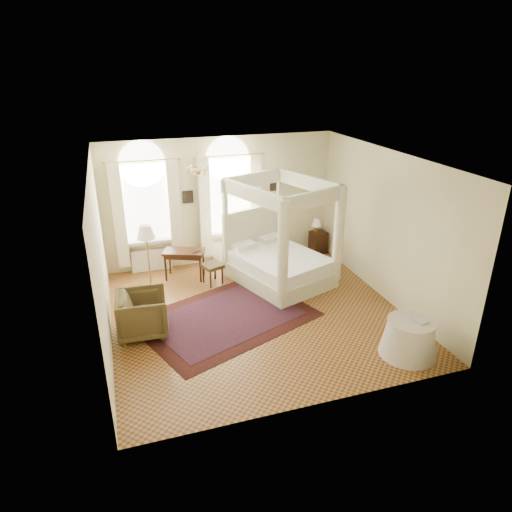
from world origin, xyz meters
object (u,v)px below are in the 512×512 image
at_px(nightstand, 318,242).
at_px(floor_lamp, 146,236).
at_px(coffee_table, 148,303).
at_px(stool, 213,267).
at_px(armchair, 143,314).
at_px(side_table, 409,338).
at_px(writing_desk, 184,255).
at_px(canopy_bed, 280,260).

xyz_separation_m(nightstand, floor_lamp, (-4.74, -0.96, 1.09)).
height_order(coffee_table, floor_lamp, floor_lamp).
distance_m(stool, floor_lamp, 1.77).
xyz_separation_m(armchair, floor_lamp, (0.32, 1.80, 0.96)).
xyz_separation_m(stool, side_table, (2.76, -3.96, -0.08)).
relative_size(writing_desk, coffee_table, 1.65).
bearing_deg(coffee_table, side_table, -31.61).
relative_size(stool, coffee_table, 0.85).
xyz_separation_m(coffee_table, side_table, (4.41, -2.72, -0.03)).
distance_m(writing_desk, armchair, 2.56).
distance_m(coffee_table, side_table, 5.18).
distance_m(nightstand, floor_lamp, 4.96).
distance_m(stool, armchair, 2.51).
xyz_separation_m(floor_lamp, side_table, (4.24, -4.01, -1.05)).
relative_size(nightstand, writing_desk, 0.55).
height_order(nightstand, coffee_table, nightstand).
relative_size(writing_desk, stool, 1.96).
bearing_deg(canopy_bed, coffee_table, -165.20).
xyz_separation_m(canopy_bed, side_table, (1.17, -3.57, -0.22)).
bearing_deg(writing_desk, stool, -40.18).
distance_m(writing_desk, coffee_table, 2.06).
bearing_deg(canopy_bed, stool, 166.24).
bearing_deg(side_table, stool, 124.86).
relative_size(armchair, floor_lamp, 0.59).
height_order(writing_desk, side_table, writing_desk).
distance_m(canopy_bed, side_table, 3.77).
xyz_separation_m(nightstand, stool, (-3.27, -1.01, 0.12)).
distance_m(nightstand, writing_desk, 3.91).
height_order(stool, side_table, side_table).
bearing_deg(canopy_bed, armchair, -158.09).
relative_size(nightstand, armchair, 0.63).
bearing_deg(nightstand, side_table, -95.79).
height_order(writing_desk, coffee_table, writing_desk).
height_order(writing_desk, stool, writing_desk).
relative_size(floor_lamp, side_table, 1.58).
relative_size(coffee_table, side_table, 0.64).
bearing_deg(side_table, coffee_table, 148.39).
distance_m(writing_desk, stool, 0.80).
height_order(nightstand, floor_lamp, floor_lamp).
xyz_separation_m(writing_desk, armchair, (-1.21, -2.25, -0.19)).
bearing_deg(nightstand, floor_lamp, -168.51).
bearing_deg(writing_desk, coffee_table, -121.25).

